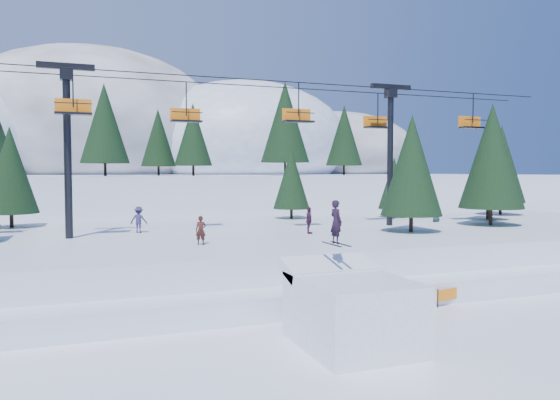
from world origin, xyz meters
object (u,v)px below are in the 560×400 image
object	(u,v)px
chairlift	(246,128)
banner_far	(491,282)
jump_kicker	(351,309)
banner_near	(457,293)

from	to	relation	value
chairlift	banner_far	xyz separation A→B (m)	(10.03, -11.62, -8.78)
jump_kicker	chairlift	size ratio (longest dim) A/B	0.12
jump_kicker	banner_near	size ratio (longest dim) A/B	1.92
jump_kicker	chairlift	bearing A→B (deg)	86.00
banner_near	banner_far	distance (m)	3.63
jump_kicker	banner_far	bearing A→B (deg)	25.08
banner_near	banner_far	size ratio (longest dim) A/B	1.04
chairlift	banner_near	world-z (taller)	chairlift
chairlift	banner_near	xyz separation A→B (m)	(6.69, -13.02, -8.78)
chairlift	banner_far	bearing A→B (deg)	-49.18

